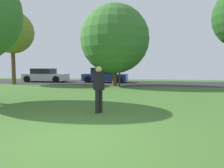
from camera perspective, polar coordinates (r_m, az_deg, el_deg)
ground_plane at (r=5.05m, az=-10.33°, el=-13.78°), size 44.00×44.00×0.00m
road_strip at (r=20.59m, az=6.23°, el=0.26°), size 44.00×6.40×0.01m
birch_tree_lone at (r=21.03m, az=-24.47°, el=12.10°), size 3.61×3.61×6.27m
oak_tree_right at (r=17.51m, az=0.70°, el=11.61°), size 5.39×5.39×6.39m
person_catcher at (r=7.42m, az=-3.45°, el=-0.94°), size 0.39×0.35×1.58m
parked_car_silver at (r=22.94m, az=-16.92°, el=2.08°), size 4.32×1.99×1.34m
parked_car_blue at (r=21.36m, az=-1.94°, el=2.17°), size 4.27×1.96×1.42m
street_lamp_post at (r=16.88m, az=1.95°, el=6.95°), size 0.14×0.14×4.50m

